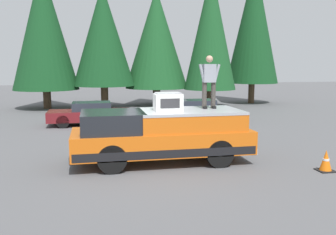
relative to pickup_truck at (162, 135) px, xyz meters
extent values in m
plane|color=#565659|center=(-0.26, 0.61, -0.87)|extent=(90.00, 90.00, 0.00)
cube|color=orange|center=(0.00, 0.01, -0.17)|extent=(2.00, 5.50, 0.70)
cube|color=black|center=(0.00, 0.01, -0.37)|extent=(2.01, 5.39, 0.24)
cube|color=black|center=(0.00, 1.52, 0.48)|extent=(1.84, 1.87, 0.60)
cube|color=orange|center=(0.00, -0.87, 0.44)|extent=(1.92, 3.19, 0.52)
cube|color=#A8AAAF|center=(0.00, -0.87, 0.74)|extent=(1.94, 3.19, 0.08)
cube|color=#232326|center=(0.00, 2.70, -0.44)|extent=(1.96, 0.16, 0.20)
cube|color=#B2B5BA|center=(0.00, -2.68, -0.44)|extent=(1.96, 0.16, 0.20)
cylinder|color=black|center=(-0.85, 1.60, -0.45)|extent=(0.30, 0.84, 0.84)
cylinder|color=black|center=(0.85, 1.60, -0.45)|extent=(0.30, 0.84, 0.84)
cylinder|color=black|center=(-0.85, -1.59, -0.45)|extent=(0.30, 0.84, 0.84)
cylinder|color=black|center=(0.85, -1.59, -0.45)|extent=(0.30, 0.84, 0.84)
cube|color=silver|center=(-0.09, -0.17, 1.04)|extent=(0.64, 0.84, 0.52)
cube|color=#2D2D30|center=(-0.41, -0.17, 1.04)|extent=(0.01, 0.59, 0.29)
cube|color=#99999E|center=(-0.09, -0.17, 1.32)|extent=(0.58, 0.76, 0.04)
cylinder|color=#423D38|center=(0.24, -1.74, 1.20)|extent=(0.15, 0.15, 0.84)
cube|color=black|center=(0.20, -1.74, 0.82)|extent=(0.26, 0.11, 0.08)
cylinder|color=#423D38|center=(0.24, -1.44, 1.20)|extent=(0.15, 0.15, 0.84)
cube|color=black|center=(0.20, -1.44, 0.82)|extent=(0.26, 0.11, 0.08)
cube|color=#9399A3|center=(0.24, -1.59, 1.91)|extent=(0.24, 0.40, 0.58)
sphere|color=tan|center=(0.24, -1.59, 2.36)|extent=(0.22, 0.22, 0.22)
cylinder|color=#9399A3|center=(0.21, -1.83, 1.91)|extent=(0.09, 0.23, 0.58)
cylinder|color=#9399A3|center=(0.21, -1.34, 1.91)|extent=(0.09, 0.23, 0.58)
cube|color=navy|center=(7.82, -3.25, -0.38)|extent=(1.64, 4.10, 0.50)
cube|color=#282D38|center=(7.82, -3.35, 0.08)|extent=(1.31, 1.89, 0.42)
cylinder|color=black|center=(7.10, -1.98, -0.56)|extent=(0.20, 0.62, 0.62)
cylinder|color=black|center=(8.54, -1.98, -0.56)|extent=(0.20, 0.62, 0.62)
cylinder|color=black|center=(7.10, -4.52, -0.56)|extent=(0.20, 0.62, 0.62)
cylinder|color=black|center=(8.54, -4.52, -0.56)|extent=(0.20, 0.62, 0.62)
cube|color=maroon|center=(7.78, 2.26, -0.38)|extent=(1.64, 4.10, 0.50)
cube|color=#282D38|center=(7.78, 2.16, 0.08)|extent=(1.31, 1.89, 0.42)
cylinder|color=black|center=(7.06, 3.53, -0.56)|extent=(0.20, 0.62, 0.62)
cylinder|color=black|center=(8.50, 3.53, -0.56)|extent=(0.20, 0.62, 0.62)
cylinder|color=black|center=(7.06, 0.99, -0.56)|extent=(0.20, 0.62, 0.62)
cylinder|color=black|center=(8.50, 0.99, -0.56)|extent=(0.20, 0.62, 0.62)
cube|color=black|center=(-1.88, -4.47, -0.86)|extent=(0.47, 0.47, 0.03)
cone|color=orange|center=(-1.88, -4.47, -0.56)|extent=(0.36, 0.36, 0.62)
cylinder|color=white|center=(-1.88, -4.47, -0.53)|extent=(0.19, 0.19, 0.06)
cylinder|color=#4C3826|center=(15.81, -10.09, -0.08)|extent=(0.47, 0.47, 1.58)
cone|color=#14421E|center=(15.81, -10.09, 5.28)|extent=(3.94, 3.94, 9.14)
cylinder|color=#4C3826|center=(13.92, -6.06, -0.24)|extent=(0.43, 0.43, 1.27)
cone|color=#194C23|center=(13.92, -6.06, 4.53)|extent=(3.62, 3.62, 8.28)
cylinder|color=#4C3826|center=(15.77, -2.56, -0.23)|extent=(0.55, 0.55, 1.29)
cone|color=#194C23|center=(15.77, -2.56, 4.00)|extent=(4.59, 4.59, 7.16)
cylinder|color=#4C3826|center=(14.98, 1.27, -0.10)|extent=(0.51, 0.51, 1.55)
cone|color=#14421E|center=(14.98, 1.27, 4.11)|extent=(4.23, 4.23, 6.86)
cylinder|color=#4C3826|center=(15.38, 5.17, -0.22)|extent=(0.53, 0.53, 1.31)
cone|color=#14421E|center=(15.38, 5.17, 4.56)|extent=(4.40, 4.40, 8.26)
camera|label=1|loc=(-11.11, 2.08, 2.22)|focal=39.45mm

